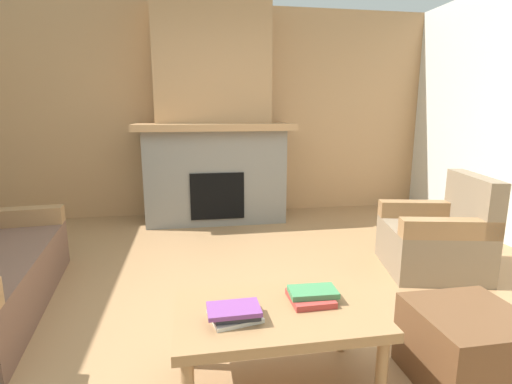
{
  "coord_description": "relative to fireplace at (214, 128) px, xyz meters",
  "views": [
    {
      "loc": [
        -0.31,
        -2.31,
        1.38
      ],
      "look_at": [
        0.27,
        1.09,
        0.66
      ],
      "focal_mm": 27.28,
      "sensor_mm": 36.0,
      "label": 1
    }
  ],
  "objects": [
    {
      "name": "ground",
      "position": [
        0.0,
        -2.62,
        -1.16
      ],
      "size": [
        9.0,
        9.0,
        0.0
      ],
      "primitive_type": "plane",
      "color": "#9E754C"
    },
    {
      "name": "fireplace",
      "position": [
        0.0,
        0.0,
        0.0
      ],
      "size": [
        1.9,
        0.82,
        2.7
      ],
      "color": "gray",
      "rests_on": "ground"
    },
    {
      "name": "ottoman",
      "position": [
        1.04,
        -3.37,
        -0.96
      ],
      "size": [
        0.52,
        0.52,
        0.4
      ],
      "primitive_type": "cube",
      "color": "brown",
      "rests_on": "ground"
    },
    {
      "name": "armchair",
      "position": [
        1.8,
        -2.02,
        -0.87
      ],
      "size": [
        0.91,
        0.91,
        0.85
      ],
      "color": "#847056",
      "rests_on": "ground"
    },
    {
      "name": "coffee_table",
      "position": [
        0.09,
        -3.23,
        -0.79
      ],
      "size": [
        1.0,
        0.6,
        0.43
      ],
      "color": "#997047",
      "rests_on": "ground"
    },
    {
      "name": "book_stack_near_edge",
      "position": [
        -0.13,
        -3.28,
        -0.7
      ],
      "size": [
        0.26,
        0.23,
        0.07
      ],
      "color": "beige",
      "rests_on": "coffee_table"
    },
    {
      "name": "book_stack_center",
      "position": [
        0.28,
        -3.17,
        -0.71
      ],
      "size": [
        0.25,
        0.21,
        0.06
      ],
      "color": "#B23833",
      "rests_on": "coffee_table"
    },
    {
      "name": "wall_back_wood_panel",
      "position": [
        0.0,
        0.38,
        0.19
      ],
      "size": [
        6.0,
        0.12,
        2.7
      ],
      "primitive_type": "cube",
      "color": "tan",
      "rests_on": "ground"
    }
  ]
}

